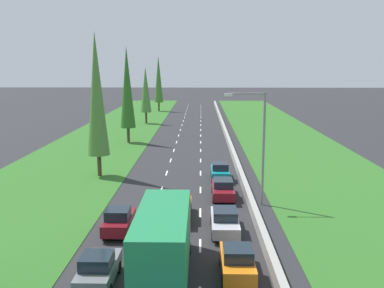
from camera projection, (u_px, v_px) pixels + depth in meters
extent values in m
plane|color=#28282B|center=(189.00, 139.00, 64.88)|extent=(300.00, 300.00, 0.00)
cube|color=#2D6623|center=(106.00, 138.00, 65.14)|extent=(14.00, 140.00, 0.04)
cube|color=#2D6623|center=(284.00, 139.00, 64.59)|extent=(14.00, 140.00, 0.04)
cube|color=#9E9B93|center=(227.00, 136.00, 64.69)|extent=(0.44, 120.00, 0.85)
cube|color=white|center=(144.00, 245.00, 26.57)|extent=(0.14, 2.00, 0.01)
cube|color=white|center=(154.00, 212.00, 32.47)|extent=(0.14, 2.00, 0.01)
cube|color=white|center=(161.00, 190.00, 38.37)|extent=(0.14, 2.00, 0.01)
cube|color=white|center=(167.00, 173.00, 44.27)|extent=(0.14, 2.00, 0.01)
cube|color=white|center=(171.00, 160.00, 50.17)|extent=(0.14, 2.00, 0.01)
cube|color=white|center=(174.00, 150.00, 56.07)|extent=(0.14, 2.00, 0.01)
cube|color=white|center=(176.00, 142.00, 61.97)|extent=(0.14, 2.00, 0.01)
cube|color=white|center=(179.00, 135.00, 67.87)|extent=(0.14, 2.00, 0.01)
cube|color=white|center=(180.00, 130.00, 73.77)|extent=(0.14, 2.00, 0.01)
cube|color=white|center=(182.00, 125.00, 79.67)|extent=(0.14, 2.00, 0.01)
cube|color=white|center=(183.00, 121.00, 85.57)|extent=(0.14, 2.00, 0.01)
cube|color=white|center=(184.00, 117.00, 91.47)|extent=(0.14, 2.00, 0.01)
cube|color=white|center=(185.00, 114.00, 97.36)|extent=(0.14, 2.00, 0.01)
cube|color=white|center=(186.00, 111.00, 103.26)|extent=(0.14, 2.00, 0.01)
cube|color=white|center=(187.00, 109.00, 109.16)|extent=(0.14, 2.00, 0.01)
cube|color=white|center=(188.00, 107.00, 115.06)|extent=(0.14, 2.00, 0.01)
cube|color=white|center=(188.00, 105.00, 120.96)|extent=(0.14, 2.00, 0.01)
cube|color=white|center=(200.00, 246.00, 26.50)|extent=(0.14, 2.00, 0.01)
cube|color=white|center=(200.00, 213.00, 32.40)|extent=(0.14, 2.00, 0.01)
cube|color=white|center=(200.00, 190.00, 38.30)|extent=(0.14, 2.00, 0.01)
cube|color=white|center=(201.00, 173.00, 44.20)|extent=(0.14, 2.00, 0.01)
cube|color=white|center=(201.00, 161.00, 50.10)|extent=(0.14, 2.00, 0.01)
cube|color=white|center=(201.00, 150.00, 56.00)|extent=(0.14, 2.00, 0.01)
cube|color=white|center=(201.00, 142.00, 61.90)|extent=(0.14, 2.00, 0.01)
cube|color=white|center=(201.00, 136.00, 67.80)|extent=(0.14, 2.00, 0.01)
cube|color=white|center=(201.00, 130.00, 73.70)|extent=(0.14, 2.00, 0.01)
cube|color=white|center=(201.00, 125.00, 79.59)|extent=(0.14, 2.00, 0.01)
cube|color=white|center=(201.00, 121.00, 85.49)|extent=(0.14, 2.00, 0.01)
cube|color=white|center=(201.00, 117.00, 91.39)|extent=(0.14, 2.00, 0.01)
cube|color=white|center=(201.00, 114.00, 97.29)|extent=(0.14, 2.00, 0.01)
cube|color=white|center=(201.00, 111.00, 103.19)|extent=(0.14, 2.00, 0.01)
cube|color=white|center=(201.00, 109.00, 109.09)|extent=(0.14, 2.00, 0.01)
cube|color=white|center=(201.00, 107.00, 114.99)|extent=(0.14, 2.00, 0.01)
cube|color=white|center=(201.00, 105.00, 120.89)|extent=(0.14, 2.00, 0.01)
cube|color=orange|center=(237.00, 263.00, 22.62)|extent=(1.68, 3.90, 0.76)
cube|color=#19232D|center=(238.00, 253.00, 22.19)|extent=(1.52, 1.60, 0.64)
cylinder|color=black|center=(222.00, 260.00, 23.89)|extent=(0.22, 0.64, 0.64)
cylinder|color=black|center=(249.00, 260.00, 23.86)|extent=(0.22, 0.64, 0.64)
cylinder|color=black|center=(224.00, 281.00, 21.51)|extent=(0.22, 0.64, 0.64)
cylinder|color=black|center=(254.00, 281.00, 21.48)|extent=(0.22, 0.64, 0.64)
cube|color=silver|center=(225.00, 222.00, 28.53)|extent=(1.76, 4.50, 0.72)
cube|color=#19232D|center=(225.00, 214.00, 28.26)|extent=(1.56, 1.90, 0.60)
cylinder|color=black|center=(212.00, 220.00, 29.98)|extent=(0.22, 0.64, 0.64)
cylinder|color=black|center=(235.00, 220.00, 29.95)|extent=(0.22, 0.64, 0.64)
cylinder|color=black|center=(213.00, 236.00, 27.24)|extent=(0.22, 0.64, 0.64)
cylinder|color=black|center=(238.00, 236.00, 27.20)|extent=(0.22, 0.64, 0.64)
cube|color=slate|center=(99.00, 271.00, 21.75)|extent=(1.68, 3.90, 0.76)
cube|color=#19232D|center=(97.00, 261.00, 21.33)|extent=(1.52, 1.60, 0.64)
cylinder|color=black|center=(90.00, 267.00, 23.02)|extent=(0.22, 0.64, 0.64)
cylinder|color=black|center=(118.00, 267.00, 22.99)|extent=(0.22, 0.64, 0.64)
cube|color=black|center=(165.00, 271.00, 22.00)|extent=(2.20, 9.40, 0.56)
cube|color=maroon|center=(170.00, 218.00, 25.27)|extent=(2.40, 2.20, 2.50)
cube|color=#1E7F47|center=(163.00, 244.00, 20.57)|extent=(2.44, 7.20, 3.30)
cylinder|color=black|center=(151.00, 249.00, 25.32)|extent=(0.22, 0.64, 0.64)
cylinder|color=black|center=(189.00, 249.00, 25.28)|extent=(0.22, 0.64, 0.64)
cube|color=maroon|center=(119.00, 222.00, 28.53)|extent=(1.68, 3.90, 0.76)
cube|color=#19232D|center=(118.00, 214.00, 28.11)|extent=(1.52, 1.60, 0.64)
cylinder|color=black|center=(112.00, 221.00, 29.81)|extent=(0.22, 0.64, 0.64)
cylinder|color=black|center=(133.00, 221.00, 29.78)|extent=(0.22, 0.64, 0.64)
cylinder|color=black|center=(104.00, 234.00, 27.43)|extent=(0.22, 0.64, 0.64)
cylinder|color=black|center=(128.00, 235.00, 27.40)|extent=(0.22, 0.64, 0.64)
cube|color=yellow|center=(179.00, 210.00, 31.04)|extent=(1.76, 4.50, 0.72)
cube|color=#19232D|center=(178.00, 202.00, 30.77)|extent=(1.56, 1.90, 0.60)
cylinder|color=black|center=(169.00, 208.00, 32.49)|extent=(0.22, 0.64, 0.64)
cylinder|color=black|center=(190.00, 208.00, 32.46)|extent=(0.22, 0.64, 0.64)
cylinder|color=black|center=(166.00, 221.00, 29.75)|extent=(0.22, 0.64, 0.64)
cylinder|color=black|center=(189.00, 221.00, 29.71)|extent=(0.22, 0.64, 0.64)
cube|color=maroon|center=(223.00, 190.00, 35.92)|extent=(1.76, 4.50, 0.72)
cube|color=#19232D|center=(223.00, 183.00, 35.65)|extent=(1.56, 1.90, 0.60)
cylinder|color=black|center=(213.00, 189.00, 37.37)|extent=(0.22, 0.64, 0.64)
cylinder|color=black|center=(231.00, 189.00, 37.34)|extent=(0.22, 0.64, 0.64)
cylinder|color=black|center=(214.00, 199.00, 34.63)|extent=(0.22, 0.64, 0.64)
cylinder|color=black|center=(234.00, 199.00, 34.60)|extent=(0.22, 0.64, 0.64)
cube|color=teal|center=(220.00, 173.00, 41.65)|extent=(1.68, 3.90, 0.76)
cube|color=#19232D|center=(220.00, 166.00, 41.23)|extent=(1.52, 1.60, 0.64)
cylinder|color=black|center=(212.00, 173.00, 42.93)|extent=(0.22, 0.64, 0.64)
cylinder|color=black|center=(227.00, 173.00, 42.90)|extent=(0.22, 0.64, 0.64)
cylinder|color=black|center=(212.00, 180.00, 40.55)|extent=(0.22, 0.64, 0.64)
cylinder|color=black|center=(229.00, 180.00, 40.52)|extent=(0.22, 0.64, 0.64)
cylinder|color=#4C3823|center=(99.00, 165.00, 42.94)|extent=(0.41, 0.41, 2.20)
cone|color=#4C7F38|center=(97.00, 94.00, 41.65)|extent=(2.16, 2.16, 12.05)
cylinder|color=#4C3823|center=(128.00, 135.00, 61.53)|extent=(0.41, 0.41, 2.20)
cone|color=#2D6623|center=(127.00, 87.00, 60.30)|extent=(2.14, 2.14, 11.39)
cylinder|color=#4C3823|center=(146.00, 118.00, 81.54)|extent=(0.40, 0.40, 2.20)
cone|color=#4C7F38|center=(146.00, 90.00, 80.57)|extent=(2.07, 2.07, 8.50)
cylinder|color=#4C3823|center=(159.00, 107.00, 103.23)|extent=(0.40, 0.40, 2.20)
cone|color=#3D752D|center=(159.00, 79.00, 102.03)|extent=(2.13, 2.13, 11.03)
cylinder|color=gray|center=(263.00, 150.00, 33.44)|extent=(0.20, 0.20, 9.00)
cylinder|color=gray|center=(247.00, 94.00, 32.68)|extent=(2.80, 0.12, 0.12)
cube|color=silver|center=(228.00, 95.00, 32.73)|extent=(0.60, 0.28, 0.20)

